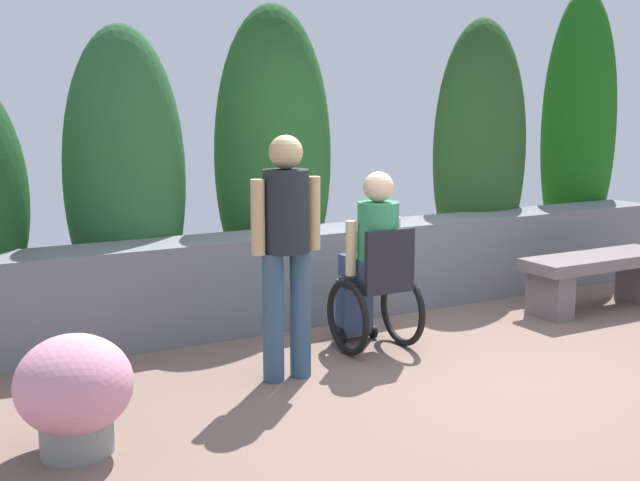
# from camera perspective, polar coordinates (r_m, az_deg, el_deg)

# --- Properties ---
(ground_plane) EXTENTS (12.19, 12.19, 0.00)m
(ground_plane) POSITION_cam_1_polar(r_m,az_deg,el_deg) (5.58, 9.79, -9.23)
(ground_plane) COLOR #755D52
(stone_retaining_wall) EXTENTS (7.28, 0.52, 0.76)m
(stone_retaining_wall) POSITION_cam_1_polar(r_m,az_deg,el_deg) (6.80, 1.19, -2.25)
(stone_retaining_wall) COLOR slate
(stone_retaining_wall) RESTS_ON ground
(hedge_backdrop) EXTENTS (7.66, 0.96, 3.02)m
(hedge_backdrop) POSITION_cam_1_polar(r_m,az_deg,el_deg) (7.05, -2.59, 5.56)
(hedge_backdrop) COLOR #19451D
(hedge_backdrop) RESTS_ON ground
(stone_bench) EXTENTS (1.48, 0.46, 0.49)m
(stone_bench) POSITION_cam_1_polar(r_m,az_deg,el_deg) (7.42, 19.35, -2.24)
(stone_bench) COLOR slate
(stone_bench) RESTS_ON ground
(person_in_wheelchair) EXTENTS (0.53, 0.66, 1.33)m
(person_in_wheelchair) POSITION_cam_1_polar(r_m,az_deg,el_deg) (5.84, 3.87, -1.92)
(person_in_wheelchair) COLOR black
(person_in_wheelchair) RESTS_ON ground
(person_standing_companion) EXTENTS (0.49, 0.30, 1.62)m
(person_standing_companion) POSITION_cam_1_polar(r_m,az_deg,el_deg) (5.13, -2.44, -0.04)
(person_standing_companion) COLOR #34516B
(person_standing_companion) RESTS_ON ground
(flower_pot_purple_near) EXTENTS (0.61, 0.61, 0.64)m
(flower_pot_purple_near) POSITION_cam_1_polar(r_m,az_deg,el_deg) (4.38, -17.26, -10.40)
(flower_pot_purple_near) COLOR gray
(flower_pot_purple_near) RESTS_ON ground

